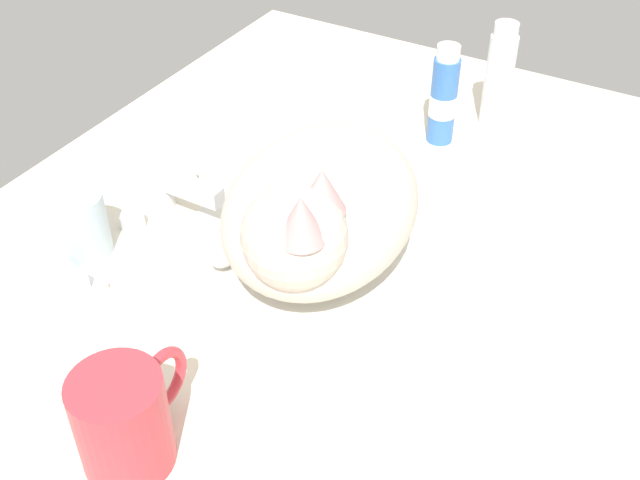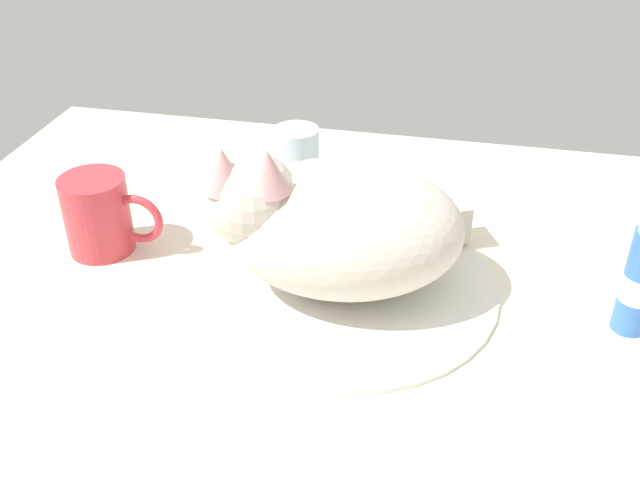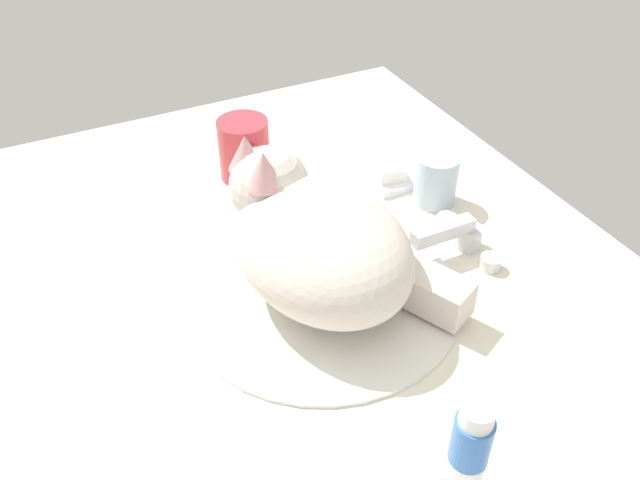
% 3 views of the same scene
% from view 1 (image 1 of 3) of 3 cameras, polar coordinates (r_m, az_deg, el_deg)
% --- Properties ---
extents(ground_plane, '(1.10, 0.83, 0.03)m').
position_cam_1_polar(ground_plane, '(0.88, 0.11, -2.54)').
color(ground_plane, silver).
extents(sink_basin, '(0.34, 0.34, 0.01)m').
position_cam_1_polar(sink_basin, '(0.87, 0.11, -1.55)').
color(sink_basin, silver).
rests_on(sink_basin, ground_plane).
extents(faucet, '(0.13, 0.11, 0.05)m').
position_cam_1_polar(faucet, '(0.95, -10.69, 3.28)').
color(faucet, silver).
rests_on(faucet, ground_plane).
extents(cat, '(0.29, 0.25, 0.17)m').
position_cam_1_polar(cat, '(0.81, -0.34, 2.08)').
color(cat, beige).
rests_on(cat, sink_basin).
extents(coffee_mug, '(0.12, 0.08, 0.09)m').
position_cam_1_polar(coffee_mug, '(0.68, -13.70, -12.32)').
color(coffee_mug, '#C63842').
rests_on(coffee_mug, ground_plane).
extents(rinse_cup, '(0.06, 0.06, 0.08)m').
position_cam_1_polar(rinse_cup, '(0.90, -16.78, 1.06)').
color(rinse_cup, silver).
rests_on(rinse_cup, ground_plane).
extents(soap_dish, '(0.09, 0.06, 0.01)m').
position_cam_1_polar(soap_dish, '(0.86, -18.37, -4.12)').
color(soap_dish, white).
rests_on(soap_dish, ground_plane).
extents(soap_bar, '(0.07, 0.05, 0.02)m').
position_cam_1_polar(soap_bar, '(0.85, -18.59, -3.30)').
color(soap_bar, white).
rests_on(soap_bar, soap_dish).
extents(toothpaste_bottle, '(0.04, 0.04, 0.13)m').
position_cam_1_polar(toothpaste_bottle, '(1.06, 8.78, 9.97)').
color(toothpaste_bottle, '#3870C6').
rests_on(toothpaste_bottle, ground_plane).
extents(mouthwash_bottle, '(0.04, 0.04, 0.15)m').
position_cam_1_polar(mouthwash_bottle, '(1.10, 12.59, 11.13)').
color(mouthwash_bottle, white).
rests_on(mouthwash_bottle, ground_plane).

